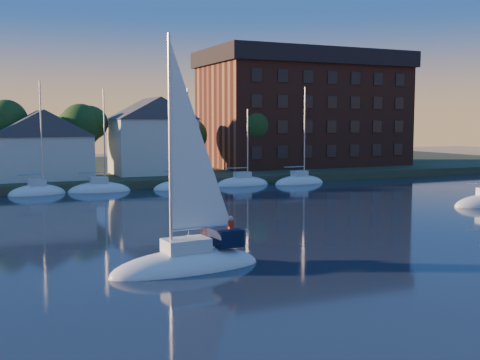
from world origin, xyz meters
TOP-DOWN VIEW (x-y plane):
  - ground at (0.00, 0.00)m, footprint 260.00×260.00m
  - shoreline_land at (0.00, 75.00)m, footprint 160.00×50.00m
  - wooden_dock at (0.00, 52.00)m, footprint 120.00×3.00m
  - clubhouse_centre at (-6.00, 57.00)m, footprint 11.55×8.40m
  - clubhouse_east at (8.00, 59.00)m, footprint 10.50×8.40m
  - condo_block at (34.00, 64.95)m, footprint 31.00×17.00m
  - tree_line at (2.00, 63.00)m, footprint 93.40×5.40m
  - moored_fleet at (-8.00, 49.00)m, footprint 71.50×2.40m
  - hero_sailboat at (-3.43, 12.55)m, footprint 8.56×3.37m

SIDE VIEW (x-z plane):
  - ground at x=0.00m, z-range 0.00..0.00m
  - shoreline_land at x=0.00m, z-range -1.00..1.00m
  - wooden_dock at x=0.00m, z-range -0.50..0.50m
  - moored_fleet at x=-8.00m, z-range -5.93..6.12m
  - hero_sailboat at x=-3.43m, z-range -6.04..7.16m
  - clubhouse_centre at x=-6.00m, z-range 1.09..9.17m
  - clubhouse_east at x=8.00m, z-range 1.10..10.90m
  - tree_line at x=2.00m, z-range 2.73..11.63m
  - condo_block at x=34.00m, z-range 1.09..18.49m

